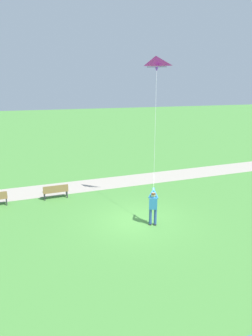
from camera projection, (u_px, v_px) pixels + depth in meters
name	position (u px, v px, depth m)	size (l,w,h in m)	color
ground_plane	(137.00, 221.00, 16.45)	(120.00, 120.00, 0.00)	#4C8E3D
walkway_path	(82.00, 186.00, 21.59)	(2.40, 32.00, 0.02)	#ADA393
person_kite_flyer	(153.00, 205.00, 15.71)	(0.63, 0.49, 1.83)	#232328
flying_kite	(156.00, 65.00, 16.09)	(2.36, 1.21, 6.38)	#E02D9E
park_bench_near_walkway	(56.00, 191.00, 19.27)	(0.57, 1.53, 0.88)	olive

